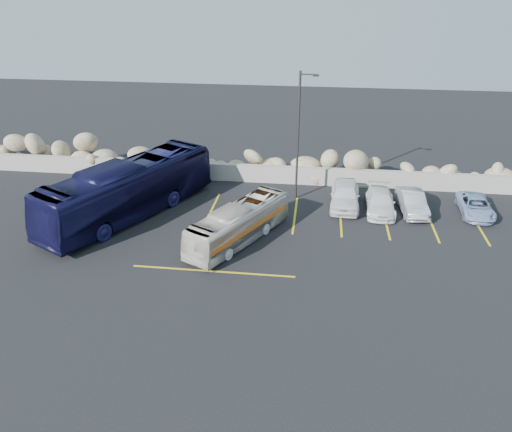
# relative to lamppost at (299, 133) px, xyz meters

# --- Properties ---
(ground) EXTENTS (90.00, 90.00, 0.00)m
(ground) POSITION_rel_lamppost_xyz_m (-2.56, -9.50, -4.30)
(ground) COLOR black
(ground) RESTS_ON ground
(seawall) EXTENTS (60.00, 0.40, 1.20)m
(seawall) POSITION_rel_lamppost_xyz_m (-2.56, 2.50, -3.70)
(seawall) COLOR #98968A
(seawall) RESTS_ON ground
(riprap_pile) EXTENTS (54.00, 2.80, 2.60)m
(riprap_pile) POSITION_rel_lamppost_xyz_m (-2.56, 3.70, -3.00)
(riprap_pile) COLOR #957E62
(riprap_pile) RESTS_ON ground
(parking_lines) EXTENTS (18.16, 9.36, 0.01)m
(parking_lines) POSITION_rel_lamppost_xyz_m (2.09, -3.93, -4.29)
(parking_lines) COLOR gold
(parking_lines) RESTS_ON ground
(lamppost) EXTENTS (1.14, 0.18, 8.00)m
(lamppost) POSITION_rel_lamppost_xyz_m (0.00, 0.00, 0.00)
(lamppost) COLOR #302D2B
(lamppost) RESTS_ON ground
(vintage_bus) EXTENTS (4.94, 7.27, 2.04)m
(vintage_bus) POSITION_rel_lamppost_xyz_m (-2.77, -6.06, -3.28)
(vintage_bus) COLOR beige
(vintage_bus) RESTS_ON ground
(tour_coach) EXTENTS (7.86, 11.76, 3.29)m
(tour_coach) POSITION_rel_lamppost_xyz_m (-9.68, -3.70, -2.65)
(tour_coach) COLOR black
(tour_coach) RESTS_ON ground
(car_a) EXTENTS (1.95, 4.42, 1.48)m
(car_a) POSITION_rel_lamppost_xyz_m (3.01, -0.82, -3.55)
(car_a) COLOR white
(car_a) RESTS_ON ground
(car_b) EXTENTS (1.63, 3.89, 1.25)m
(car_b) POSITION_rel_lamppost_xyz_m (6.99, -1.15, -3.67)
(car_b) COLOR #ABACB0
(car_b) RESTS_ON ground
(car_c) EXTENTS (1.77, 4.10, 1.18)m
(car_c) POSITION_rel_lamppost_xyz_m (5.11, -1.28, -3.71)
(car_c) COLOR white
(car_c) RESTS_ON ground
(car_d) EXTENTS (1.89, 3.84, 1.05)m
(car_d) POSITION_rel_lamppost_xyz_m (10.71, -1.02, -3.77)
(car_d) COLOR #8FA3CB
(car_d) RESTS_ON ground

